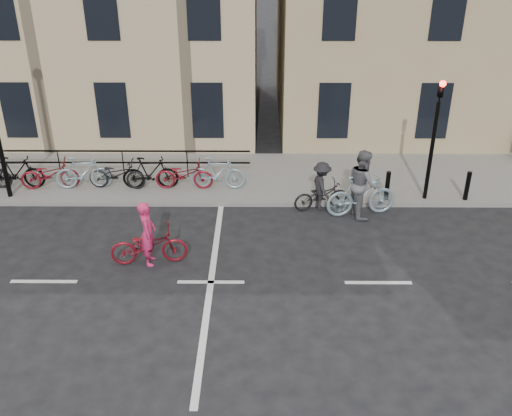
{
  "coord_description": "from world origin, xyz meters",
  "views": [
    {
      "loc": [
        1.15,
        -11.32,
        7.74
      ],
      "look_at": [
        1.07,
        1.76,
        1.1
      ],
      "focal_mm": 40.0,
      "sensor_mm": 36.0,
      "label": 1
    }
  ],
  "objects_px": {
    "cyclist_grey": "(362,190)",
    "cyclist_dark": "(321,191)",
    "traffic_light": "(435,126)",
    "cyclist_pink": "(149,242)"
  },
  "relations": [
    {
      "from": "traffic_light",
      "to": "cyclist_pink",
      "type": "bearing_deg",
      "value": -156.02
    },
    {
      "from": "cyclist_pink",
      "to": "cyclist_dark",
      "type": "relative_size",
      "value": 1.12
    },
    {
      "from": "cyclist_grey",
      "to": "cyclist_dark",
      "type": "bearing_deg",
      "value": 60.19
    },
    {
      "from": "cyclist_grey",
      "to": "cyclist_dark",
      "type": "relative_size",
      "value": 1.22
    },
    {
      "from": "cyclist_pink",
      "to": "cyclist_dark",
      "type": "xyz_separation_m",
      "value": [
        4.58,
        3.03,
        -0.0
      ]
    },
    {
      "from": "traffic_light",
      "to": "cyclist_dark",
      "type": "xyz_separation_m",
      "value": [
        -3.22,
        -0.44,
        -1.87
      ]
    },
    {
      "from": "cyclist_pink",
      "to": "cyclist_grey",
      "type": "relative_size",
      "value": 0.92
    },
    {
      "from": "traffic_light",
      "to": "cyclist_pink",
      "type": "xyz_separation_m",
      "value": [
        -7.79,
        -3.47,
        -1.87
      ]
    },
    {
      "from": "traffic_light",
      "to": "cyclist_grey",
      "type": "xyz_separation_m",
      "value": [
        -2.1,
        -0.82,
        -1.64
      ]
    },
    {
      "from": "traffic_light",
      "to": "cyclist_grey",
      "type": "relative_size",
      "value": 1.82
    }
  ]
}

